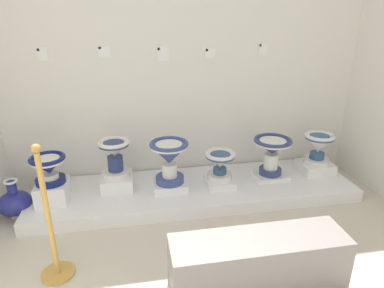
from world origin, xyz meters
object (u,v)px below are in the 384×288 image
(plinth_block_leftmost, at_px, (315,167))
(info_placard_fourth, at_px, (210,53))
(plinth_block_slender_white, at_px, (219,181))
(info_placard_third, at_px, (163,53))
(antique_toilet_slender_white, at_px, (220,162))
(plinth_block_tall_cobalt, at_px, (53,192))
(antique_toilet_tall_cobalt, at_px, (48,166))
(info_placard_first, at_px, (42,54))
(plinth_block_central_ornate, at_px, (170,185))
(antique_toilet_pale_glazed, at_px, (272,149))
(antique_toilet_rightmost, at_px, (115,154))
(info_placard_second, at_px, (104,51))
(decorative_vase_corner, at_px, (15,202))
(plinth_block_rightmost, at_px, (117,182))
(info_placard_fifth, at_px, (263,49))
(museum_bench, at_px, (258,261))
(plinth_block_pale_glazed, at_px, (270,175))
(antique_toilet_central_ornate, at_px, (169,156))
(antique_toilet_leftmost, at_px, (318,145))
(stanchion_post_near_left, at_px, (52,239))

(plinth_block_leftmost, distance_m, info_placard_fourth, 1.82)
(plinth_block_slender_white, relative_size, info_placard_third, 2.16)
(antique_toilet_slender_white, height_order, info_placard_third, info_placard_third)
(plinth_block_tall_cobalt, bearing_deg, plinth_block_leftmost, 3.03)
(antique_toilet_tall_cobalt, distance_m, info_placard_first, 1.14)
(plinth_block_central_ornate, bearing_deg, antique_toilet_pale_glazed, 3.08)
(antique_toilet_rightmost, height_order, antique_toilet_pale_glazed, antique_toilet_rightmost)
(antique_toilet_slender_white, bearing_deg, info_placard_second, 156.08)
(antique_toilet_tall_cobalt, height_order, decorative_vase_corner, antique_toilet_tall_cobalt)
(antique_toilet_slender_white, height_order, info_placard_first, info_placard_first)
(info_placard_fourth, relative_size, decorative_vase_corner, 0.29)
(antique_toilet_pale_glazed, relative_size, info_placard_first, 2.99)
(info_placard_first, bearing_deg, antique_toilet_pale_glazed, -10.81)
(plinth_block_central_ornate, relative_size, decorative_vase_corner, 0.89)
(plinth_block_tall_cobalt, height_order, info_placard_fourth, info_placard_fourth)
(plinth_block_rightmost, xyz_separation_m, antique_toilet_rightmost, (0.00, 0.00, 0.32))
(info_placard_fifth, xyz_separation_m, museum_bench, (-0.66, -1.84, -1.32))
(plinth_block_pale_glazed, relative_size, antique_toilet_pale_glazed, 0.91)
(info_placard_fifth, bearing_deg, antique_toilet_slender_white, -139.68)
(info_placard_first, bearing_deg, plinth_block_rightmost, -31.04)
(info_placard_fifth, bearing_deg, decorative_vase_corner, -168.18)
(antique_toilet_pale_glazed, height_order, decorative_vase_corner, antique_toilet_pale_glazed)
(antique_toilet_pale_glazed, height_order, info_placard_first, info_placard_first)
(antique_toilet_central_ornate, bearing_deg, museum_bench, -69.83)
(antique_toilet_tall_cobalt, bearing_deg, plinth_block_rightmost, 15.00)
(plinth_block_slender_white, bearing_deg, antique_toilet_central_ornate, -179.24)
(plinth_block_tall_cobalt, xyz_separation_m, antique_toilet_central_ornate, (1.18, 0.04, 0.28))
(info_placard_first, xyz_separation_m, info_placard_fourth, (1.74, -0.00, -0.02))
(antique_toilet_rightmost, height_order, antique_toilet_leftmost, antique_toilet_rightmost)
(plinth_block_slender_white, relative_size, info_placard_fifth, 2.53)
(antique_toilet_rightmost, distance_m, plinth_block_slender_white, 1.17)
(plinth_block_leftmost, xyz_separation_m, antique_toilet_leftmost, (0.00, 0.00, 0.28))
(plinth_block_pale_glazed, bearing_deg, plinth_block_central_ornate, -176.92)
(plinth_block_pale_glazed, distance_m, info_placard_third, 1.82)
(info_placard_first, distance_m, museum_bench, 2.82)
(antique_toilet_rightmost, xyz_separation_m, info_placard_first, (-0.65, 0.39, 0.98))
(plinth_block_rightmost, xyz_separation_m, museum_bench, (1.04, -1.45, -0.00))
(stanchion_post_near_left, bearing_deg, plinth_block_pale_glazed, 25.62)
(antique_toilet_pale_glazed, distance_m, stanchion_post_near_left, 2.38)
(antique_toilet_rightmost, bearing_deg, plinth_block_central_ornate, -12.53)
(antique_toilet_central_ornate, height_order, info_placard_first, info_placard_first)
(antique_toilet_slender_white, xyz_separation_m, museum_bench, (-0.06, -1.33, -0.19))
(plinth_block_pale_glazed, distance_m, antique_toilet_leftmost, 0.67)
(antique_toilet_central_ornate, height_order, antique_toilet_slender_white, antique_toilet_central_ornate)
(plinth_block_central_ornate, height_order, plinth_block_leftmost, plinth_block_leftmost)
(plinth_block_tall_cobalt, distance_m, antique_toilet_tall_cobalt, 0.28)
(plinth_block_leftmost, relative_size, antique_toilet_leftmost, 1.02)
(info_placard_third, bearing_deg, stanchion_post_near_left, -124.07)
(info_placard_first, relative_size, info_placard_second, 1.06)
(info_placard_first, xyz_separation_m, info_placard_fifth, (2.35, -0.00, 0.01))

